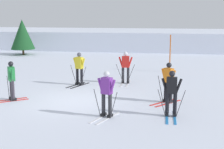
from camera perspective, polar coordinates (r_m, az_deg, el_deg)
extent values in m
plane|color=silver|center=(14.63, -6.46, -4.49)|extent=(120.00, 120.00, 0.00)
cube|color=silver|center=(35.31, 2.83, 6.02)|extent=(80.00, 8.73, 1.81)
cube|color=black|center=(17.53, -5.42, -1.87)|extent=(0.68, 1.52, 0.02)
cube|color=black|center=(17.70, -6.15, -1.77)|extent=(0.68, 1.52, 0.02)
cube|color=black|center=(17.64, -5.14, -1.59)|extent=(0.21, 0.29, 0.10)
cube|color=black|center=(17.80, -5.87, -1.49)|extent=(0.21, 0.29, 0.10)
cylinder|color=black|center=(17.54, -5.16, -0.07)|extent=(0.14, 0.14, 0.85)
cylinder|color=black|center=(17.70, -5.89, 0.01)|extent=(0.14, 0.14, 0.85)
cube|color=yellow|center=(17.52, -5.57, 1.98)|extent=(0.44, 0.36, 0.60)
cylinder|color=yellow|center=(17.36, -4.94, 1.87)|extent=(0.27, 0.18, 0.55)
cylinder|color=yellow|center=(17.65, -6.26, 1.99)|extent=(0.27, 0.18, 0.55)
sphere|color=#4C4C56|center=(17.46, -5.59, 3.37)|extent=(0.22, 0.22, 0.22)
cylinder|color=#38383D|center=(17.37, -4.91, -0.29)|extent=(0.37, 0.17, 1.03)
cylinder|color=#38383D|center=(17.73, -6.52, -0.09)|extent=(0.37, 0.17, 1.03)
cube|color=silver|center=(12.25, -0.69, -7.42)|extent=(0.66, 1.52, 0.02)
cube|color=silver|center=(12.39, -1.81, -7.21)|extent=(0.66, 1.52, 0.02)
cube|color=black|center=(12.35, -0.33, -6.97)|extent=(0.21, 0.29, 0.10)
cube|color=black|center=(12.49, -1.45, -6.77)|extent=(0.21, 0.29, 0.10)
cylinder|color=#2D2D33|center=(12.22, -0.33, -4.85)|extent=(0.14, 0.14, 0.85)
cylinder|color=#2D2D33|center=(12.36, -1.46, -4.67)|extent=(0.14, 0.14, 0.85)
cube|color=purple|center=(12.13, -0.91, -1.91)|extent=(0.44, 0.36, 0.60)
cylinder|color=purple|center=(12.00, 0.07, -2.12)|extent=(0.27, 0.18, 0.55)
cylinder|color=purple|center=(12.25, -1.96, -1.86)|extent=(0.27, 0.18, 0.55)
sphere|color=silver|center=(12.05, -0.91, 0.08)|extent=(0.22, 0.22, 0.22)
cylinder|color=#38383D|center=(12.04, 0.28, -5.27)|extent=(0.30, 0.13, 1.02)
cylinder|color=#38383D|center=(12.39, -2.52, -4.82)|extent=(0.30, 0.13, 1.02)
cube|color=silver|center=(17.88, 2.68, -1.58)|extent=(0.09, 1.60, 0.02)
cube|color=silver|center=(17.92, 1.79, -1.55)|extent=(0.09, 1.60, 0.02)
cube|color=black|center=(18.02, 2.73, -1.29)|extent=(0.12, 0.26, 0.10)
cube|color=black|center=(18.05, 1.85, -1.26)|extent=(0.12, 0.26, 0.10)
cylinder|color=#2D2D33|center=(17.92, 2.75, 0.19)|extent=(0.14, 0.14, 0.85)
cylinder|color=#2D2D33|center=(17.96, 1.86, 0.22)|extent=(0.14, 0.14, 0.85)
cube|color=red|center=(17.83, 2.32, 2.18)|extent=(0.38, 0.24, 0.60)
cylinder|color=red|center=(17.79, 3.11, 2.11)|extent=(0.26, 0.09, 0.55)
cylinder|color=red|center=(17.85, 1.51, 2.15)|extent=(0.26, 0.09, 0.55)
sphere|color=silver|center=(17.78, 2.33, 3.55)|extent=(0.22, 0.22, 0.22)
cylinder|color=#38383D|center=(17.81, 3.19, 0.05)|extent=(0.42, 0.02, 1.06)
cylinder|color=#38383D|center=(17.88, 1.34, 0.11)|extent=(0.42, 0.02, 1.06)
cube|color=red|center=(15.13, -16.91, -4.35)|extent=(1.33, 1.04, 0.02)
cube|color=red|center=(15.39, -17.11, -4.10)|extent=(1.33, 1.04, 0.02)
cube|color=black|center=(15.14, -16.36, -4.07)|extent=(0.28, 0.25, 0.10)
cube|color=black|center=(15.41, -16.58, -3.83)|extent=(0.28, 0.25, 0.10)
cylinder|color=#38333D|center=(15.03, -16.46, -2.32)|extent=(0.14, 0.14, 0.85)
cylinder|color=#38333D|center=(15.30, -16.67, -2.10)|extent=(0.14, 0.14, 0.85)
cube|color=#23843D|center=(15.04, -16.69, 0.11)|extent=(0.42, 0.45, 0.60)
cylinder|color=#23843D|center=(14.80, -16.57, -0.10)|extent=(0.23, 0.26, 0.55)
cylinder|color=#23843D|center=(15.28, -16.95, 0.21)|extent=(0.23, 0.26, 0.55)
sphere|color=black|center=(14.97, -16.78, 1.73)|extent=(0.22, 0.22, 0.22)
cylinder|color=#38383D|center=(14.83, -16.68, -2.66)|extent=(0.22, 0.28, 1.02)
cylinder|color=#38383D|center=(15.47, -17.17, -2.14)|extent=(0.22, 0.28, 1.02)
cube|color=red|center=(14.34, 9.49, -4.85)|extent=(1.09, 1.29, 0.02)
cube|color=red|center=(14.51, 8.63, -4.63)|extent=(1.09, 1.29, 0.02)
cube|color=black|center=(14.43, 9.87, -4.51)|extent=(0.26, 0.28, 0.10)
cube|color=black|center=(14.60, 9.02, -4.30)|extent=(0.26, 0.28, 0.10)
cylinder|color=black|center=(14.32, 9.94, -2.67)|extent=(0.14, 0.14, 0.85)
cylinder|color=black|center=(14.49, 9.07, -2.48)|extent=(0.14, 0.14, 0.85)
cube|color=orange|center=(14.27, 9.58, -0.14)|extent=(0.45, 0.43, 0.60)
cylinder|color=orange|center=(14.11, 10.31, -0.34)|extent=(0.25, 0.23, 0.55)
cylinder|color=orange|center=(14.42, 8.76, -0.05)|extent=(0.25, 0.23, 0.55)
sphere|color=black|center=(14.20, 9.63, 1.57)|extent=(0.22, 0.22, 0.22)
cylinder|color=#38383D|center=(14.12, 10.31, -2.85)|extent=(0.27, 0.23, 1.11)
cylinder|color=#38383D|center=(14.54, 8.22, -2.39)|extent=(0.27, 0.23, 1.11)
cube|color=#237AC6|center=(12.55, 10.56, -7.15)|extent=(0.10, 1.60, 0.02)
cube|color=#237AC6|center=(12.55, 9.28, -7.12)|extent=(0.10, 1.60, 0.02)
cube|color=black|center=(12.68, 10.55, -6.69)|extent=(0.12, 0.26, 0.10)
cube|color=black|center=(12.67, 9.28, -6.66)|extent=(0.12, 0.26, 0.10)
cylinder|color=black|center=(12.55, 10.63, -4.62)|extent=(0.14, 0.14, 0.85)
cylinder|color=black|center=(12.54, 9.34, -4.58)|extent=(0.14, 0.14, 0.85)
cube|color=black|center=(12.39, 10.08, -1.81)|extent=(0.38, 0.24, 0.60)
cylinder|color=black|center=(12.39, 11.24, -1.92)|extent=(0.26, 0.09, 0.55)
cylinder|color=black|center=(12.37, 8.92, -1.86)|extent=(0.26, 0.09, 0.55)
sphere|color=black|center=(12.31, 10.14, 0.14)|extent=(0.22, 0.22, 0.22)
cylinder|color=#38383D|center=(12.47, 11.54, -4.90)|extent=(0.33, 0.03, 1.03)
cylinder|color=#38383D|center=(12.45, 8.43, -4.82)|extent=(0.33, 0.03, 1.03)
cylinder|color=#C65614|center=(21.49, 9.81, 3.52)|extent=(0.07, 0.07, 2.36)
cylinder|color=#513823|center=(30.69, -14.79, 3.73)|extent=(0.18, 0.18, 0.51)
cone|color=#194C23|center=(30.55, -14.93, 6.60)|extent=(2.08, 2.08, 2.58)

